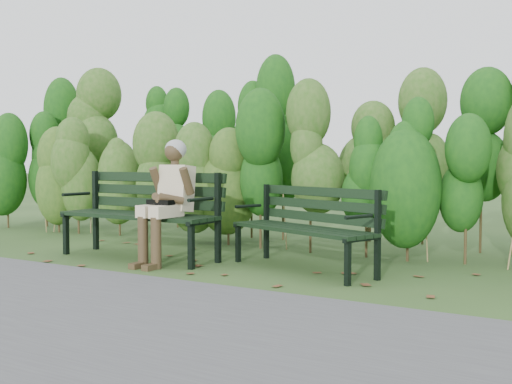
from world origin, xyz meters
The scene contains 7 objects.
ground centered at (0.00, 0.00, 0.00)m, with size 80.00×80.00×0.00m, color #2D4820.
footpath centered at (0.00, -2.20, 0.01)m, with size 60.00×2.50×0.01m, color #474749.
hedge_band centered at (0.00, 1.86, 1.26)m, with size 11.04×1.67×2.42m.
leaf_litter centered at (-0.01, -0.21, 0.00)m, with size 6.07×1.99×0.01m.
bench_left centered at (-1.22, -0.04, 0.57)m, with size 1.94×0.69×0.96m.
bench_right centered at (0.70, 0.19, 0.49)m, with size 1.73×1.09×0.83m.
seated_woman centered at (-0.72, -0.25, 0.75)m, with size 0.50×0.74×1.31m.
Camera 1 is at (3.23, -5.20, 1.09)m, focal length 42.00 mm.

